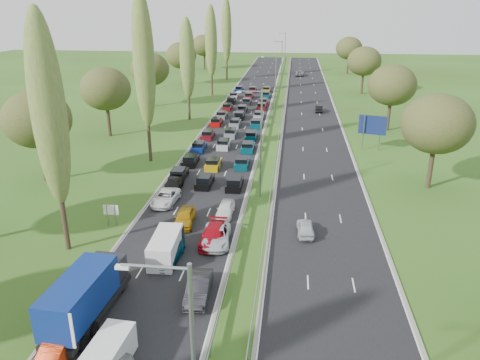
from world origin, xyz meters
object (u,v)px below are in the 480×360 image
(white_van_rear, at_px, (166,246))
(direction_sign, at_px, (372,127))
(near_car_3, at_px, (173,185))
(near_car_2, at_px, (166,198))
(near_car_1, at_px, (54,355))
(blue_lorry, at_px, (86,295))
(info_sign, at_px, (111,212))
(white_van_front, at_px, (108,356))

(white_van_rear, height_order, direction_sign, direction_sign)
(near_car_3, relative_size, direction_sign, 0.90)
(near_car_2, bearing_deg, near_car_3, 95.35)
(near_car_2, height_order, white_van_rear, white_van_rear)
(near_car_1, distance_m, white_van_rear, 13.62)
(blue_lorry, distance_m, info_sign, 14.82)
(blue_lorry, xyz_separation_m, direction_sign, (24.96, 42.90, 1.62))
(near_car_3, distance_m, white_van_front, 28.44)
(white_van_front, height_order, direction_sign, direction_sign)
(blue_lorry, xyz_separation_m, white_van_rear, (3.13, 8.77, -0.86))
(info_sign, distance_m, direction_sign, 40.65)
(near_car_2, relative_size, direction_sign, 0.95)
(near_car_3, relative_size, blue_lorry, 0.53)
(near_car_1, xyz_separation_m, near_car_2, (0.29, 24.40, 0.00))
(near_car_3, bearing_deg, blue_lorry, -92.51)
(near_car_1, relative_size, direction_sign, 0.80)
(near_car_3, bearing_deg, direction_sign, 34.55)
(near_car_2, xyz_separation_m, near_car_3, (-0.15, 3.81, -0.00))
(near_car_1, xyz_separation_m, direction_sign, (25.21, 47.32, 2.87))
(near_car_3, distance_m, direction_sign, 31.65)
(white_van_rear, bearing_deg, info_sign, 139.19)
(info_sign, bearing_deg, near_car_1, -79.14)
(direction_sign, bearing_deg, blue_lorry, -120.19)
(white_van_front, xyz_separation_m, info_sign, (-6.97, 18.76, 0.38))
(info_sign, bearing_deg, white_van_front, -69.61)
(near_car_2, distance_m, direction_sign, 33.98)
(blue_lorry, bearing_deg, white_van_front, -51.09)
(white_van_front, xyz_separation_m, direction_sign, (21.83, 47.36, 2.58))
(info_sign, bearing_deg, blue_lorry, -74.98)
(direction_sign, bearing_deg, info_sign, -135.20)
(white_van_front, height_order, white_van_rear, white_van_rear)
(direction_sign, bearing_deg, near_car_1, -118.05)
(near_car_2, bearing_deg, near_car_1, -87.57)
(white_van_front, bearing_deg, info_sign, 114.74)
(near_car_1, distance_m, near_car_2, 24.40)
(blue_lorry, bearing_deg, white_van_rear, 74.16)
(near_car_2, height_order, direction_sign, direction_sign)
(info_sign, height_order, direction_sign, direction_sign)
(blue_lorry, relative_size, white_van_front, 1.85)
(near_car_1, distance_m, info_sign, 19.07)
(near_car_2, distance_m, white_van_rear, 11.64)
(near_car_2, bearing_deg, white_van_rear, -71.49)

